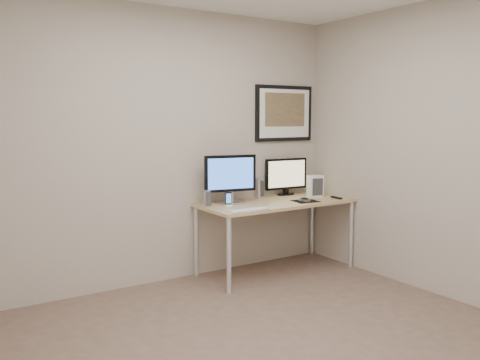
{
  "coord_description": "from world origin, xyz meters",
  "views": [
    {
      "loc": [
        -2.09,
        -2.72,
        1.58
      ],
      "look_at": [
        0.4,
        1.1,
        1.01
      ],
      "focal_mm": 38.0,
      "sensor_mm": 36.0,
      "label": 1
    }
  ],
  "objects_px": {
    "speaker_left": "(207,199)",
    "speaker_right": "(259,188)",
    "monitor_large": "(230,177)",
    "framed_art": "(284,113)",
    "desk": "(276,208)",
    "monitor_tv": "(286,175)",
    "fan_unit": "(315,186)",
    "phone_dock": "(228,199)",
    "keyboard": "(249,210)"
  },
  "relations": [
    {
      "from": "framed_art",
      "to": "speaker_right",
      "type": "height_order",
      "value": "framed_art"
    },
    {
      "from": "speaker_left",
      "to": "speaker_right",
      "type": "relative_size",
      "value": 0.81
    },
    {
      "from": "speaker_left",
      "to": "phone_dock",
      "type": "relative_size",
      "value": 1.2
    },
    {
      "from": "monitor_tv",
      "to": "phone_dock",
      "type": "relative_size",
      "value": 3.78
    },
    {
      "from": "monitor_tv",
      "to": "speaker_right",
      "type": "height_order",
      "value": "monitor_tv"
    },
    {
      "from": "monitor_large",
      "to": "keyboard",
      "type": "height_order",
      "value": "monitor_large"
    },
    {
      "from": "speaker_left",
      "to": "phone_dock",
      "type": "xyz_separation_m",
      "value": [
        0.2,
        -0.06,
        -0.01
      ]
    },
    {
      "from": "phone_dock",
      "to": "fan_unit",
      "type": "xyz_separation_m",
      "value": [
        1.07,
        -0.03,
        0.05
      ]
    },
    {
      "from": "monitor_large",
      "to": "phone_dock",
      "type": "distance_m",
      "value": 0.24
    },
    {
      "from": "framed_art",
      "to": "monitor_tv",
      "type": "height_order",
      "value": "framed_art"
    },
    {
      "from": "phone_dock",
      "to": "speaker_left",
      "type": "bearing_deg",
      "value": 175.16
    },
    {
      "from": "framed_art",
      "to": "speaker_left",
      "type": "height_order",
      "value": "framed_art"
    },
    {
      "from": "speaker_left",
      "to": "keyboard",
      "type": "relative_size",
      "value": 0.4
    },
    {
      "from": "fan_unit",
      "to": "phone_dock",
      "type": "bearing_deg",
      "value": -168.04
    },
    {
      "from": "keyboard",
      "to": "phone_dock",
      "type": "bearing_deg",
      "value": 96.94
    },
    {
      "from": "desk",
      "to": "monitor_large",
      "type": "relative_size",
      "value": 3.04
    },
    {
      "from": "framed_art",
      "to": "monitor_large",
      "type": "relative_size",
      "value": 1.42
    },
    {
      "from": "desk",
      "to": "monitor_tv",
      "type": "xyz_separation_m",
      "value": [
        0.34,
        0.28,
        0.28
      ]
    },
    {
      "from": "speaker_left",
      "to": "keyboard",
      "type": "distance_m",
      "value": 0.45
    },
    {
      "from": "keyboard",
      "to": "desk",
      "type": "bearing_deg",
      "value": 29.63
    },
    {
      "from": "monitor_tv",
      "to": "speaker_left",
      "type": "distance_m",
      "value": 1.13
    },
    {
      "from": "monitor_large",
      "to": "desk",
      "type": "bearing_deg",
      "value": -3.6
    },
    {
      "from": "framed_art",
      "to": "speaker_left",
      "type": "xyz_separation_m",
      "value": [
        -1.11,
        -0.24,
        -0.81
      ]
    },
    {
      "from": "framed_art",
      "to": "fan_unit",
      "type": "xyz_separation_m",
      "value": [
        0.17,
        -0.34,
        -0.78
      ]
    },
    {
      "from": "framed_art",
      "to": "keyboard",
      "type": "relative_size",
      "value": 1.83
    },
    {
      "from": "monitor_large",
      "to": "speaker_left",
      "type": "distance_m",
      "value": 0.34
    },
    {
      "from": "framed_art",
      "to": "phone_dock",
      "type": "bearing_deg",
      "value": -161.3
    },
    {
      "from": "keyboard",
      "to": "speaker_right",
      "type": "bearing_deg",
      "value": 49.2
    },
    {
      "from": "speaker_right",
      "to": "fan_unit",
      "type": "relative_size",
      "value": 0.87
    },
    {
      "from": "speaker_right",
      "to": "phone_dock",
      "type": "distance_m",
      "value": 0.62
    },
    {
      "from": "monitor_large",
      "to": "phone_dock",
      "type": "relative_size",
      "value": 3.87
    },
    {
      "from": "framed_art",
      "to": "phone_dock",
      "type": "xyz_separation_m",
      "value": [
        -0.91,
        -0.31,
        -0.82
      ]
    },
    {
      "from": "framed_art",
      "to": "monitor_large",
      "type": "distance_m",
      "value": 1.05
    },
    {
      "from": "speaker_right",
      "to": "keyboard",
      "type": "distance_m",
      "value": 0.78
    },
    {
      "from": "monitor_large",
      "to": "monitor_tv",
      "type": "relative_size",
      "value": 1.02
    },
    {
      "from": "fan_unit",
      "to": "desk",
      "type": "bearing_deg",
      "value": -166.99
    },
    {
      "from": "monitor_large",
      "to": "monitor_tv",
      "type": "xyz_separation_m",
      "value": [
        0.82,
        0.16,
        -0.05
      ]
    },
    {
      "from": "monitor_large",
      "to": "speaker_right",
      "type": "height_order",
      "value": "monitor_large"
    },
    {
      "from": "speaker_right",
      "to": "phone_dock",
      "type": "relative_size",
      "value": 1.48
    },
    {
      "from": "monitor_large",
      "to": "speaker_left",
      "type": "relative_size",
      "value": 3.24
    },
    {
      "from": "monitor_tv",
      "to": "keyboard",
      "type": "relative_size",
      "value": 1.25
    },
    {
      "from": "desk",
      "to": "fan_unit",
      "type": "bearing_deg",
      "value": -0.56
    },
    {
      "from": "framed_art",
      "to": "monitor_large",
      "type": "bearing_deg",
      "value": -165.72
    },
    {
      "from": "speaker_left",
      "to": "keyboard",
      "type": "height_order",
      "value": "speaker_left"
    },
    {
      "from": "framed_art",
      "to": "monitor_tv",
      "type": "relative_size",
      "value": 1.46
    },
    {
      "from": "monitor_tv",
      "to": "fan_unit",
      "type": "bearing_deg",
      "value": -53.85
    },
    {
      "from": "phone_dock",
      "to": "monitor_tv",
      "type": "bearing_deg",
      "value": 27.98
    },
    {
      "from": "phone_dock",
      "to": "keyboard",
      "type": "distance_m",
      "value": 0.32
    },
    {
      "from": "desk",
      "to": "keyboard",
      "type": "xyz_separation_m",
      "value": [
        -0.52,
        -0.29,
        0.07
      ]
    },
    {
      "from": "keyboard",
      "to": "framed_art",
      "type": "bearing_deg",
      "value": 36.29
    }
  ]
}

